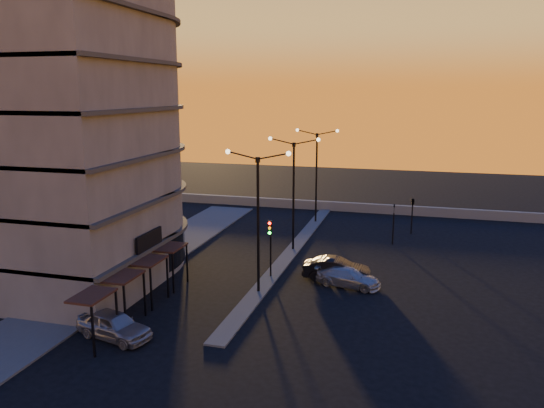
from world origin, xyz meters
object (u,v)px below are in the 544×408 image
(streetlamp_mid, at_px, (294,185))
(car_hatchback, at_px, (114,325))
(car_sedan, at_px, (336,269))
(car_wagon, at_px, (348,277))
(traffic_light_main, at_px, (270,239))

(streetlamp_mid, distance_m, car_hatchback, 19.89)
(streetlamp_mid, height_order, car_hatchback, streetlamp_mid)
(car_sedan, relative_size, car_wagon, 1.06)
(streetlamp_mid, distance_m, traffic_light_main, 7.62)
(streetlamp_mid, xyz_separation_m, car_sedan, (4.61, -6.14, -4.81))
(streetlamp_mid, relative_size, car_hatchback, 2.15)
(car_sedan, height_order, car_wagon, car_sedan)
(traffic_light_main, bearing_deg, streetlamp_mid, 90.00)
(car_wagon, bearing_deg, car_hatchback, 145.94)
(car_hatchback, distance_m, car_sedan, 16.00)
(traffic_light_main, relative_size, car_sedan, 0.90)
(traffic_light_main, distance_m, car_hatchback, 12.81)
(traffic_light_main, distance_m, car_wagon, 6.03)
(car_hatchback, height_order, car_wagon, car_hatchback)
(streetlamp_mid, distance_m, car_sedan, 9.06)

